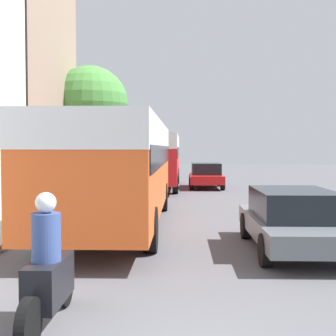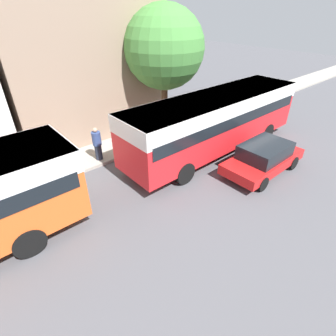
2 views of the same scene
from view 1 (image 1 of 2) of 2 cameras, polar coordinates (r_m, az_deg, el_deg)
bus_lead at (r=13.55m, az=-6.15°, el=1.09°), size 2.64×10.88×2.99m
bus_following at (r=26.31m, az=-1.50°, el=1.73°), size 2.59×10.49×2.96m
motorcycle_behind_lead at (r=6.19m, az=-14.42°, el=-12.49°), size 0.39×2.24×1.73m
car_crossing at (r=10.70m, az=15.00°, el=-5.96°), size 1.90×4.52×1.35m
car_far_curb at (r=26.47m, az=4.65°, el=-0.85°), size 1.89×4.19×1.41m
pedestrian_walking_away at (r=21.62m, az=-10.02°, el=-0.98°), size 0.42×0.42×1.65m
street_tree at (r=26.62m, az=-9.50°, el=7.65°), size 4.26×4.26×6.68m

